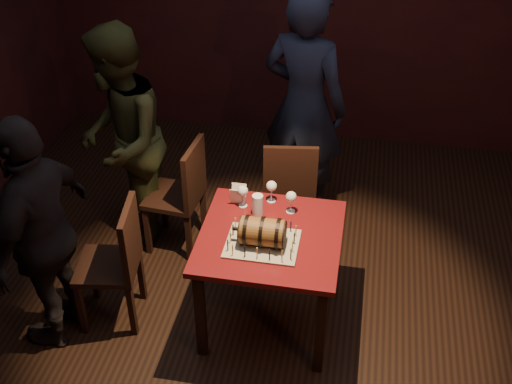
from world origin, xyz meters
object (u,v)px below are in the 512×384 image
wine_glass_left (243,192)px  pub_table (270,248)px  wine_glass_mid (272,187)px  person_left_front (43,235)px  barrel_cake (262,232)px  pint_of_ale (258,205)px  chair_left_front (118,258)px  wine_glass_right (291,198)px  person_left_rear (121,141)px  chair_back (289,186)px  person_back (304,106)px  chair_left_rear (183,191)px

wine_glass_left → pub_table: bearing=-49.4°
wine_glass_mid → person_left_front: 1.49m
pub_table → barrel_cake: size_ratio=2.70×
barrel_cake → person_left_front: bearing=-169.8°
wine_glass_mid → pint_of_ale: wine_glass_mid is taller
pint_of_ale → chair_left_front: 0.99m
wine_glass_left → wine_glass_right: bearing=-1.4°
wine_glass_right → person_left_rear: size_ratio=0.09×
barrel_cake → chair_back: barrel_cake is taller
wine_glass_right → person_back: size_ratio=0.08×
wine_glass_mid → person_back: 1.03m
pub_table → pint_of_ale: bearing=120.8°
chair_left_front → person_left_front: bearing=-152.6°
chair_back → person_back: 0.66m
person_back → pub_table: bearing=107.0°
wine_glass_left → person_left_front: 1.29m
pub_table → chair_left_rear: chair_left_rear is taller
wine_glass_mid → wine_glass_right: same height
chair_back → pub_table: bearing=-90.2°
pub_table → wine_glass_left: wine_glass_left is taller
chair_back → person_left_rear: (-1.25, -0.16, 0.36)m
wine_glass_mid → chair_left_front: 1.12m
wine_glass_left → chair_back: (0.24, 0.62, -0.35)m
chair_left_rear → person_left_rear: (-0.47, 0.05, 0.36)m
chair_left_front → pub_table: bearing=8.4°
person_left_rear → person_left_front: bearing=-19.6°
pub_table → wine_glass_mid: 0.43m
barrel_cake → chair_left_rear: bearing=133.8°
pub_table → person_back: size_ratio=0.47×
person_left_rear → person_back: bearing=103.8°
wine_glass_left → person_left_front: bearing=-151.6°
chair_left_front → person_back: 1.90m
wine_glass_mid → chair_left_front: (-0.94, -0.51, -0.34)m
barrel_cake → pint_of_ale: size_ratio=2.22×
chair_left_rear → person_left_rear: 0.59m
person_back → person_left_rear: size_ratio=1.09×
chair_left_front → person_left_front: person_left_front is taller
chair_back → person_left_rear: person_left_rear is taller
barrel_cake → pint_of_ale: 0.31m
barrel_cake → wine_glass_mid: (-0.02, 0.46, 0.02)m
pint_of_ale → person_left_rear: person_left_rear is taller
chair_back → wine_glass_left: bearing=-111.0°
person_left_front → wine_glass_left: bearing=123.9°
person_back → person_left_front: (-1.41, -1.72, -0.14)m
barrel_cake → pub_table: bearing=71.1°
person_left_front → person_left_rear: bearing=179.0°
chair_back → chair_left_front: bearing=-133.8°
pub_table → person_back: bearing=88.4°
chair_left_front → wine_glass_mid: bearing=28.5°
chair_left_front → barrel_cake: bearing=2.7°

